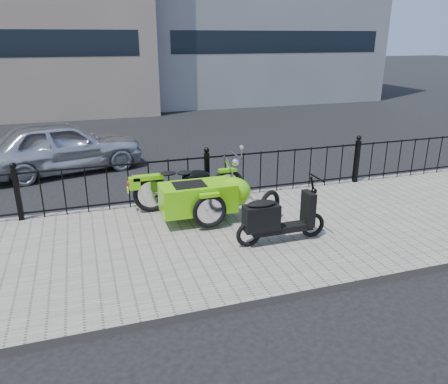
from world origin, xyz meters
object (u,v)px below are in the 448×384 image
object	(u,v)px
motorcycle_sidecar	(205,193)
scooter	(276,219)
spare_tire	(269,206)
sedan_car	(62,146)

from	to	relation	value
motorcycle_sidecar	scooter	xyz separation A→B (m)	(0.79, -1.31, -0.07)
scooter	spare_tire	world-z (taller)	scooter
motorcycle_sidecar	sedan_car	distance (m)	4.96
scooter	sedan_car	size ratio (longest dim) A/B	0.40
scooter	motorcycle_sidecar	bearing A→B (deg)	120.97
sedan_car	spare_tire	bearing A→B (deg)	-157.10
spare_tire	sedan_car	bearing A→B (deg)	126.30
motorcycle_sidecar	spare_tire	size ratio (longest dim) A/B	3.85
spare_tire	motorcycle_sidecar	bearing A→B (deg)	152.93
motorcycle_sidecar	spare_tire	world-z (taller)	motorcycle_sidecar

